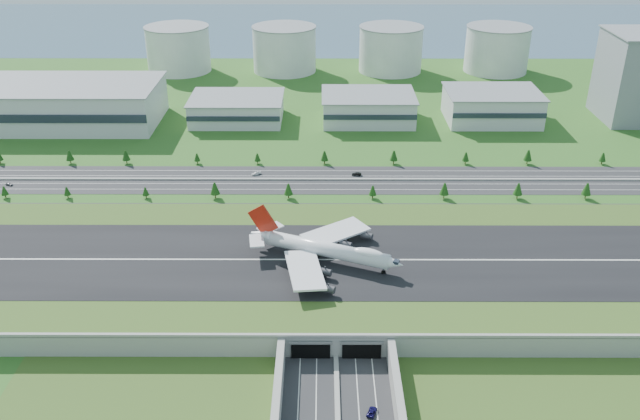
{
  "coord_description": "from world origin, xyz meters",
  "views": [
    {
      "loc": [
        -4.81,
        -230.66,
        147.2
      ],
      "look_at": [
        -5.65,
        35.0,
        12.61
      ],
      "focal_mm": 38.0,
      "sensor_mm": 36.0,
      "label": 1
    }
  ],
  "objects_px": {
    "boeing_747": "(324,249)",
    "car_4": "(9,184)",
    "car_5": "(357,174)",
    "car_7": "(256,173)",
    "car_2": "(372,412)",
    "fuel_tank_a": "(178,49)"
  },
  "relations": [
    {
      "from": "boeing_747",
      "to": "car_4",
      "type": "distance_m",
      "value": 185.94
    },
    {
      "from": "car_4",
      "to": "car_5",
      "type": "xyz_separation_m",
      "value": [
        180.76,
        13.26,
        0.17
      ]
    },
    {
      "from": "car_4",
      "to": "car_7",
      "type": "bearing_deg",
      "value": -63.79
    },
    {
      "from": "car_2",
      "to": "car_5",
      "type": "bearing_deg",
      "value": -70.9
    },
    {
      "from": "car_5",
      "to": "fuel_tank_a",
      "type": "bearing_deg",
      "value": -144.17
    },
    {
      "from": "car_7",
      "to": "car_2",
      "type": "bearing_deg",
      "value": -6.24
    },
    {
      "from": "car_2",
      "to": "car_5",
      "type": "height_order",
      "value": "car_5"
    },
    {
      "from": "fuel_tank_a",
      "to": "car_5",
      "type": "xyz_separation_m",
      "value": [
        133.76,
        -209.31,
        -16.54
      ]
    },
    {
      "from": "boeing_747",
      "to": "car_5",
      "type": "relative_size",
      "value": 12.15
    },
    {
      "from": "car_5",
      "to": "car_7",
      "type": "distance_m",
      "value": 53.89
    },
    {
      "from": "car_4",
      "to": "car_7",
      "type": "relative_size",
      "value": 0.73
    },
    {
      "from": "car_5",
      "to": "car_7",
      "type": "height_order",
      "value": "car_5"
    },
    {
      "from": "fuel_tank_a",
      "to": "car_2",
      "type": "height_order",
      "value": "fuel_tank_a"
    },
    {
      "from": "car_7",
      "to": "boeing_747",
      "type": "bearing_deg",
      "value": -2.63
    },
    {
      "from": "boeing_747",
      "to": "car_4",
      "type": "height_order",
      "value": "boeing_747"
    },
    {
      "from": "boeing_747",
      "to": "car_2",
      "type": "xyz_separation_m",
      "value": [
        14.27,
        -75.42,
        -12.93
      ]
    },
    {
      "from": "car_4",
      "to": "car_5",
      "type": "bearing_deg",
      "value": -65.96
    },
    {
      "from": "boeing_747",
      "to": "car_7",
      "type": "xyz_separation_m",
      "value": [
        -36.2,
        102.52,
        -12.85
      ]
    },
    {
      "from": "fuel_tank_a",
      "to": "boeing_747",
      "type": "bearing_deg",
      "value": -69.53
    },
    {
      "from": "car_4",
      "to": "car_7",
      "type": "xyz_separation_m",
      "value": [
        126.88,
        14.16,
        0.11
      ]
    },
    {
      "from": "boeing_747",
      "to": "car_5",
      "type": "xyz_separation_m",
      "value": [
        17.68,
        101.63,
        -12.79
      ]
    },
    {
      "from": "car_2",
      "to": "car_5",
      "type": "relative_size",
      "value": 0.99
    }
  ]
}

